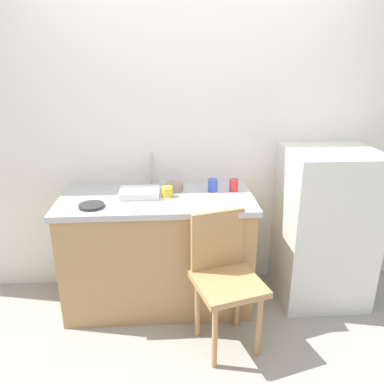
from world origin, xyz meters
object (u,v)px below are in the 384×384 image
Objects in this scene: chair at (224,275)px; hotplate at (92,206)px; dish_tray at (140,193)px; terracotta_bowl at (174,187)px; cup_blue at (213,185)px; cup_yellow at (167,192)px; cup_red at (234,185)px; refrigerator at (324,227)px.

chair is 0.98m from hotplate.
dish_tray is 2.14× the size of terracotta_bowl.
cup_blue is at bearing 17.45° from hotplate.
cup_red is (0.49, 0.08, 0.01)m from cup_yellow.
terracotta_bowl is (-0.30, 0.59, 0.40)m from chair.
cup_red is at bearing 14.39° from hotplate.
cup_red is at bearing 9.79° from cup_yellow.
terracotta_bowl is 0.44m from cup_red.
refrigerator is 0.96m from chair.
dish_tray is at bearing 173.98° from cup_yellow.
cup_red is at bearing 173.17° from refrigerator.
chair is 5.24× the size of hotplate.
refrigerator is at bearing -6.22° from terracotta_bowl.
dish_tray is 0.54m from cup_blue.
cup_red is at bearing -5.26° from terracotta_bowl.
terracotta_bowl is 0.14m from cup_yellow.
cup_red is at bearing 60.16° from chair.
cup_yellow is (-0.05, -0.13, 0.01)m from terracotta_bowl.
cup_blue is at bearing 176.69° from cup_red.
cup_yellow reaches higher than dish_tray.
refrigerator reaches higher than chair.
cup_yellow is at bearing -6.02° from dish_tray.
hotplate is 1.87× the size of cup_red.
terracotta_bowl is 1.68× the size of cup_yellow.
dish_tray is 3.05× the size of cup_blue.
cup_red is 0.99× the size of cup_blue.
cup_red reaches higher than chair.
cup_yellow is 0.85× the size of cup_blue.
terracotta_bowl is at bearing 101.10° from chair.
cup_blue is (-0.15, 0.01, 0.00)m from cup_red.
cup_red is (0.69, 0.06, 0.02)m from dish_tray.
refrigerator is at bearing 0.10° from cup_yellow.
dish_tray is at bearing -174.69° from cup_red.
refrigerator reaches higher than dish_tray.
cup_yellow is (0.50, 0.17, 0.03)m from hotplate.
chair is at bearing -150.38° from refrigerator.
cup_red reaches higher than terracotta_bowl.
cup_blue is (0.84, 0.26, 0.04)m from hotplate.
hotplate is at bearing 144.87° from chair.
cup_blue is at bearing 7.78° from dish_tray.
dish_tray is at bearing 31.98° from hotplate.
refrigerator is at bearing 5.84° from hotplate.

